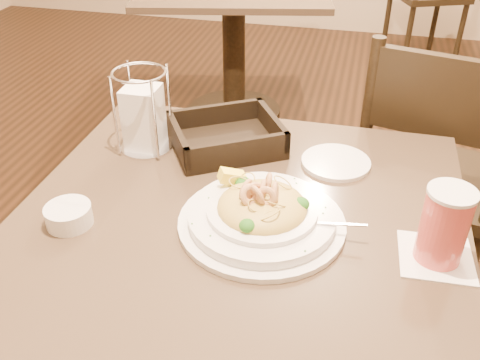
% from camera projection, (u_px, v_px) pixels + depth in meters
% --- Properties ---
extents(main_table, '(0.90, 0.90, 0.72)m').
position_uv_depth(main_table, '(238.00, 300.00, 1.19)').
color(main_table, black).
rests_on(main_table, ground).
extents(background_table, '(1.07, 1.07, 0.72)m').
position_uv_depth(background_table, '(234.00, 28.00, 2.79)').
color(background_table, black).
rests_on(background_table, ground).
extents(dining_chair_near, '(0.51, 0.51, 0.93)m').
position_uv_depth(dining_chair_near, '(429.00, 174.00, 1.62)').
color(dining_chair_near, black).
rests_on(dining_chair_near, ground).
extents(pasta_bowl, '(0.36, 0.33, 0.10)m').
position_uv_depth(pasta_bowl, '(262.00, 213.00, 1.03)').
color(pasta_bowl, white).
rests_on(pasta_bowl, main_table).
extents(drink_glass, '(0.14, 0.14, 0.15)m').
position_uv_depth(drink_glass, '(444.00, 226.00, 0.93)').
color(drink_glass, white).
rests_on(drink_glass, main_table).
extents(bread_basket, '(0.32, 0.30, 0.07)m').
position_uv_depth(bread_basket, '(226.00, 139.00, 1.29)').
color(bread_basket, black).
rests_on(bread_basket, main_table).
extents(napkin_caddy, '(0.13, 0.13, 0.20)m').
position_uv_depth(napkin_caddy, '(144.00, 116.00, 1.25)').
color(napkin_caddy, silver).
rests_on(napkin_caddy, main_table).
extents(side_plate, '(0.17, 0.17, 0.01)m').
position_uv_depth(side_plate, '(336.00, 162.00, 1.23)').
color(side_plate, white).
rests_on(side_plate, main_table).
extents(butter_ramekin, '(0.09, 0.09, 0.04)m').
position_uv_depth(butter_ramekin, '(69.00, 215.00, 1.04)').
color(butter_ramekin, white).
rests_on(butter_ramekin, main_table).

